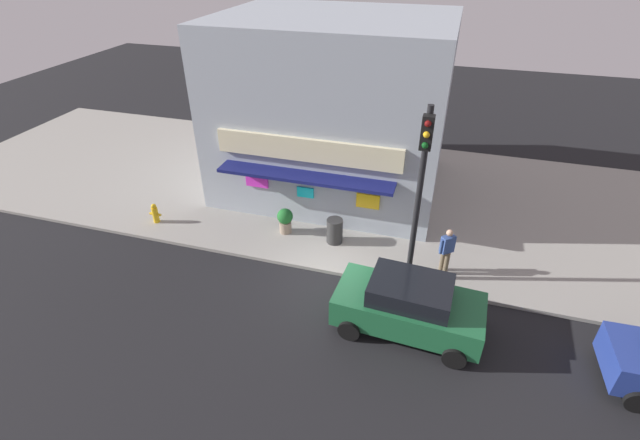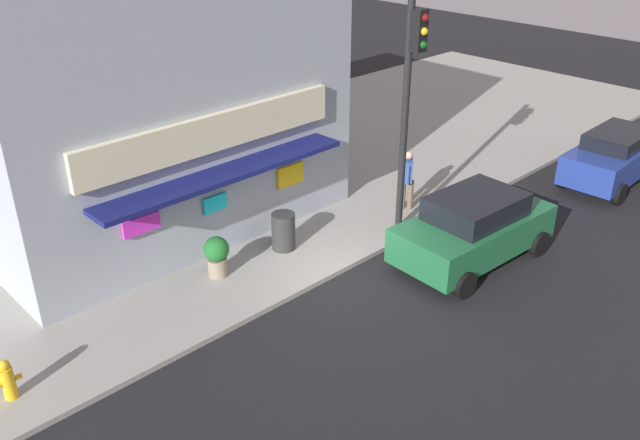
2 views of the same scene
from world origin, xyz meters
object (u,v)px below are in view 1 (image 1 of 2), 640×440
object	(u,v)px
fire_hydrant	(155,213)
potted_plant_by_doorway	(285,219)
trash_can	(335,231)
pedestrian	(447,249)
parked_car_green	(409,305)
traffic_light	(421,179)

from	to	relation	value
fire_hydrant	potted_plant_by_doorway	bearing A→B (deg)	8.74
trash_can	pedestrian	size ratio (longest dim) A/B	0.56
potted_plant_by_doorway	parked_car_green	xyz separation A→B (m)	(5.02, -3.54, 0.21)
pedestrian	fire_hydrant	bearing A→B (deg)	-179.85
potted_plant_by_doorway	parked_car_green	distance (m)	6.15
traffic_light	potted_plant_by_doorway	xyz separation A→B (m)	(-4.81, 1.50, -3.17)
fire_hydrant	pedestrian	world-z (taller)	pedestrian
fire_hydrant	traffic_light	bearing A→B (deg)	-4.12
fire_hydrant	trash_can	bearing A→B (deg)	5.60
pedestrian	trash_can	bearing A→B (deg)	170.47
fire_hydrant	potted_plant_by_doorway	xyz separation A→B (m)	(5.11, 0.79, 0.16)
pedestrian	potted_plant_by_doorway	xyz separation A→B (m)	(-5.90, 0.76, -0.38)
fire_hydrant	trash_can	xyz separation A→B (m)	(7.06, 0.69, 0.08)
fire_hydrant	pedestrian	bearing A→B (deg)	0.15
pedestrian	traffic_light	bearing A→B (deg)	-145.62
pedestrian	parked_car_green	xyz separation A→B (m)	(-0.87, -2.78, -0.17)
fire_hydrant	potted_plant_by_doorway	size ratio (longest dim) A/B	0.82
fire_hydrant	trash_can	world-z (taller)	trash_can
traffic_light	pedestrian	bearing A→B (deg)	34.38
fire_hydrant	potted_plant_by_doorway	world-z (taller)	potted_plant_by_doorway
trash_can	fire_hydrant	bearing A→B (deg)	-174.40
trash_can	potted_plant_by_doorway	bearing A→B (deg)	177.25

